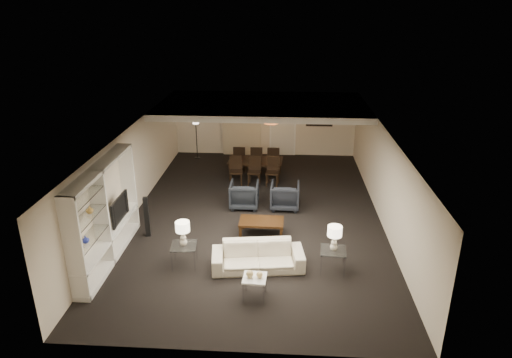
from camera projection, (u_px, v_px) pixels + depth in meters
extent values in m
plane|color=black|center=(256.00, 214.00, 13.12)|extent=(11.00, 11.00, 0.00)
cube|color=silver|center=(256.00, 130.00, 12.20)|extent=(7.00, 11.00, 0.02)
cube|color=beige|center=(265.00, 124.00, 17.76)|extent=(7.00, 0.02, 2.50)
cube|color=beige|center=(235.00, 292.00, 7.56)|extent=(7.00, 0.02, 2.50)
cube|color=beige|center=(132.00, 171.00, 12.86)|extent=(0.02, 11.00, 2.50)
cube|color=beige|center=(384.00, 177.00, 12.45)|extent=(0.02, 11.00, 2.50)
cube|color=silver|center=(263.00, 106.00, 15.48)|extent=(7.00, 4.00, 0.20)
cube|color=beige|center=(242.00, 125.00, 17.76)|extent=(1.50, 0.12, 2.40)
cube|color=silver|center=(283.00, 129.00, 17.77)|extent=(0.90, 0.05, 2.10)
cube|color=#142D38|center=(320.00, 117.00, 17.49)|extent=(0.95, 0.04, 0.65)
cylinder|color=#D8591E|center=(271.00, 120.00, 15.64)|extent=(0.52, 0.52, 0.24)
imported|color=beige|center=(258.00, 256.00, 10.41)|extent=(2.18, 1.08, 0.61)
imported|color=black|center=(244.00, 195.00, 13.48)|extent=(0.83, 0.86, 0.78)
imported|color=black|center=(285.00, 196.00, 13.40)|extent=(0.86, 0.88, 0.78)
sphere|color=tan|center=(250.00, 274.00, 9.30)|extent=(0.15, 0.15, 0.15)
sphere|color=#ECCA7C|center=(260.00, 275.00, 9.29)|extent=(0.13, 0.13, 0.13)
imported|color=black|center=(116.00, 209.00, 11.02)|extent=(1.05, 0.14, 0.60)
imported|color=#2836B1|center=(85.00, 239.00, 9.44)|extent=(0.15, 0.15, 0.16)
imported|color=gold|center=(90.00, 210.00, 9.61)|extent=(0.16, 0.16, 0.16)
cube|color=black|center=(147.00, 217.00, 11.76)|extent=(0.14, 0.14, 1.09)
imported|color=black|center=(255.00, 169.00, 15.69)|extent=(1.88, 1.12, 0.64)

